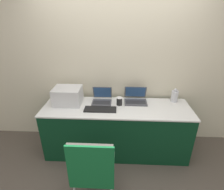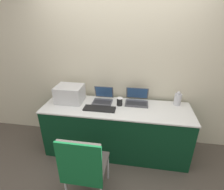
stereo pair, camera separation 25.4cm
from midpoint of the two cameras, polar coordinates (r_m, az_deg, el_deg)
ground_plane at (r=2.83m, az=3.06°, el=-21.61°), size 14.00×14.00×0.00m
wall_back at (r=2.78m, az=5.37°, el=9.19°), size 8.00×0.05×2.60m
table at (r=2.80m, az=3.98°, el=-11.24°), size 2.19×0.66×0.80m
printer at (r=2.75m, az=-11.13°, el=0.54°), size 0.41×0.33×0.25m
laptop_left at (r=2.72m, az=-0.31°, el=-1.19°), size 0.30×0.29×0.22m
laptop_right at (r=2.73m, az=10.75°, el=-1.58°), size 0.34×0.30×0.22m
external_keyboard at (r=2.52m, az=-1.24°, el=-4.56°), size 0.46×0.16×0.02m
coffee_cup at (r=2.62m, az=5.28°, el=-2.20°), size 0.09×0.09×0.12m
metal_pitcher at (r=2.84m, az=23.09°, el=-1.22°), size 0.11×0.11×0.22m
chair at (r=2.02m, az=-5.54°, el=-21.96°), size 0.46×0.49×0.96m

